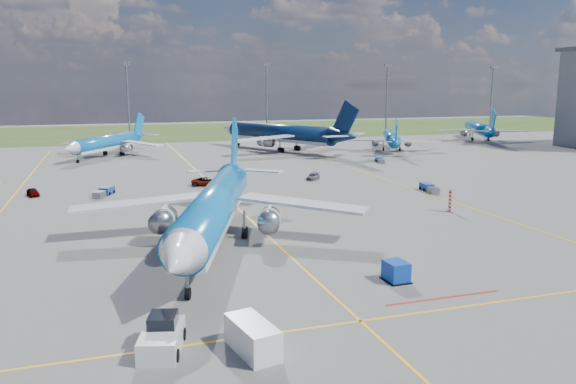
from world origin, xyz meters
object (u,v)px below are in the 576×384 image
object	(u,v)px
uld_container	(396,271)
service_car_c	(313,176)
baggage_tug_c	(104,192)
bg_jet_n	(280,150)
bg_jet_nnw	(108,156)
baggage_tug_w	(429,188)
service_van	(252,337)
warning_post	(451,200)
main_airliner	(215,245)
bg_jet_ne	(391,150)
pushback_tug	(162,337)
service_car_b	(206,182)
bg_jet_ene	(478,140)
baggage_tug_e	(380,160)
service_car_a	(33,192)

from	to	relation	value
uld_container	service_car_c	bearing A→B (deg)	75.17
baggage_tug_c	bg_jet_n	bearing A→B (deg)	72.69
bg_jet_nnw	baggage_tug_w	distance (m)	77.30
service_van	bg_jet_n	bearing A→B (deg)	60.51
warning_post	service_car_c	xyz separation A→B (m)	(-8.17, 29.37, -0.93)
main_airliner	baggage_tug_w	size ratio (longest dim) A/B	8.75
bg_jet_nnw	baggage_tug_w	bearing A→B (deg)	-20.94
baggage_tug_w	bg_jet_ne	bearing A→B (deg)	76.51
pushback_tug	service_car_c	bearing A→B (deg)	76.47
main_airliner	service_car_b	bearing A→B (deg)	100.48
uld_container	baggage_tug_c	world-z (taller)	uld_container
bg_jet_n	service_car_b	bearing A→B (deg)	30.97
bg_jet_nnw	pushback_tug	xyz separation A→B (m)	(2.47, -102.57, 0.86)
baggage_tug_w	baggage_tug_c	size ratio (longest dim) A/B	0.98
bg_jet_n	uld_container	bearing A→B (deg)	50.22
bg_jet_ene	bg_jet_ne	bearing A→B (deg)	46.61
pushback_tug	service_van	world-z (taller)	pushback_tug
baggage_tug_c	baggage_tug_e	bearing A→B (deg)	44.10
service_car_b	baggage_tug_w	xyz separation A→B (m)	(32.09, -15.72, -0.16)
service_car_a	baggage_tug_e	size ratio (longest dim) A/B	0.70
bg_jet_nnw	service_car_a	world-z (taller)	bg_jet_nnw
bg_jet_ne	service_car_b	distance (m)	65.48
bg_jet_n	service_car_a	xyz separation A→B (m)	(-52.65, -45.52, 0.59)
main_airliner	service_car_b	distance (m)	35.45
pushback_tug	bg_jet_nnw	bearing A→B (deg)	106.58
bg_jet_n	pushback_tug	world-z (taller)	bg_jet_n
warning_post	bg_jet_ene	xyz separation A→B (m)	(64.72, 81.87, -1.50)
pushback_tug	baggage_tug_e	xyz separation A→B (m)	(53.00, 74.17, -0.36)
bg_jet_nnw	pushback_tug	bearing A→B (deg)	-57.19
uld_container	baggage_tug_w	distance (m)	42.58
service_van	service_car_a	size ratio (longest dim) A/B	1.28
main_airliner	baggage_tug_w	bearing A→B (deg)	46.27
bg_jet_n	bg_jet_ne	world-z (taller)	bg_jet_n
main_airliner	service_van	distance (m)	24.18
warning_post	uld_container	xyz separation A→B (m)	(-19.62, -21.38, -0.65)
service_van	baggage_tug_c	size ratio (longest dim) A/B	0.85
baggage_tug_w	bg_jet_nnw	bearing A→B (deg)	136.47
bg_jet_nnw	bg_jet_ne	size ratio (longest dim) A/B	1.08
baggage_tug_c	service_van	bearing A→B (deg)	-57.08
pushback_tug	service_car_b	bearing A→B (deg)	92.72
main_airliner	service_car_c	xyz separation A→B (m)	(23.97, 35.43, 0.57)
service_van	bg_jet_nnw	bearing A→B (deg)	82.80
warning_post	uld_container	world-z (taller)	warning_post
bg_jet_ne	bg_jet_ene	world-z (taller)	bg_jet_ene
bg_jet_ene	baggage_tug_w	world-z (taller)	bg_jet_ene
service_van	warning_post	bearing A→B (deg)	29.80
bg_jet_ne	bg_jet_ene	distance (m)	40.97
uld_container	bg_jet_n	bearing A→B (deg)	76.53
warning_post	baggage_tug_c	world-z (taller)	warning_post
bg_jet_nnw	uld_container	world-z (taller)	bg_jet_nnw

